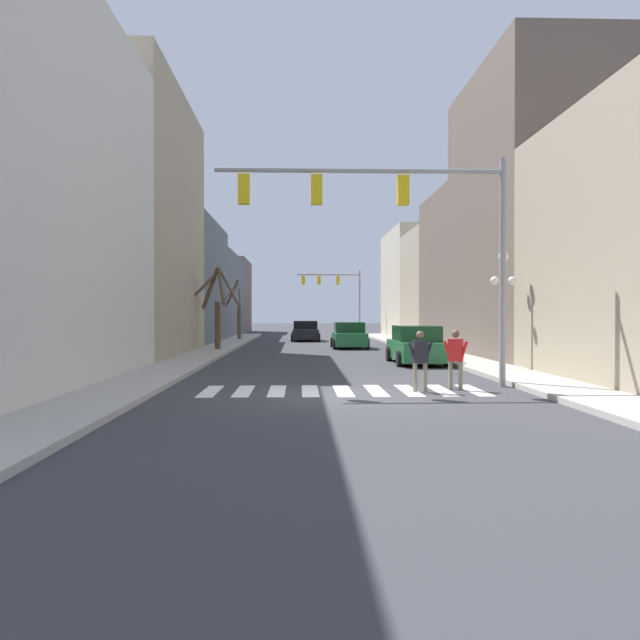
# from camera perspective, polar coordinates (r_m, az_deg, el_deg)

# --- Properties ---
(ground_plane) EXTENTS (240.00, 240.00, 0.00)m
(ground_plane) POSITION_cam_1_polar(r_m,az_deg,el_deg) (15.91, 2.43, -7.02)
(ground_plane) COLOR #38383D
(sidewalk_left) EXTENTS (2.02, 90.00, 0.15)m
(sidewalk_left) POSITION_cam_1_polar(r_m,az_deg,el_deg) (16.54, -18.57, -6.50)
(sidewalk_left) COLOR #ADA89E
(sidewalk_left) RESTS_ON ground_plane
(sidewalk_right) EXTENTS (2.02, 90.00, 0.15)m
(sidewalk_right) POSITION_cam_1_polar(r_m,az_deg,el_deg) (17.37, 22.37, -6.17)
(sidewalk_right) COLOR #ADA89E
(sidewalk_right) RESTS_ON ground_plane
(building_row_left) EXTENTS (6.00, 65.55, 13.03)m
(building_row_left) POSITION_cam_1_polar(r_m,az_deg,el_deg) (40.31, -14.45, 4.86)
(building_row_left) COLOR beige
(building_row_left) RESTS_ON ground_plane
(building_row_right) EXTENTS (6.00, 52.02, 13.24)m
(building_row_right) POSITION_cam_1_polar(r_m,az_deg,el_deg) (37.39, 15.44, 5.07)
(building_row_right) COLOR tan
(building_row_right) RESTS_ON ground_plane
(crosswalk_stripes) EXTENTS (7.65, 2.60, 0.01)m
(crosswalk_stripes) POSITION_cam_1_polar(r_m,az_deg,el_deg) (17.12, 2.12, -6.47)
(crosswalk_stripes) COLOR white
(crosswalk_stripes) RESTS_ON ground_plane
(traffic_signal_near) EXTENTS (8.32, 0.28, 6.57)m
(traffic_signal_near) POSITION_cam_1_polar(r_m,az_deg,el_deg) (18.15, 7.01, 9.57)
(traffic_signal_near) COLOR gray
(traffic_signal_near) RESTS_ON ground_plane
(traffic_signal_far) EXTENTS (6.14, 0.28, 6.26)m
(traffic_signal_far) POSITION_cam_1_polar(r_m,az_deg,el_deg) (60.06, 1.53, 3.00)
(traffic_signal_far) COLOR gray
(traffic_signal_far) RESTS_ON ground_plane
(street_lamp_right_corner) EXTENTS (0.95, 0.36, 4.19)m
(street_lamp_right_corner) POSITION_cam_1_polar(r_m,az_deg,el_deg) (23.34, 16.42, 3.05)
(street_lamp_right_corner) COLOR black
(street_lamp_right_corner) RESTS_ON sidewalk_right
(car_parked_right_near) EXTENTS (2.20, 4.76, 1.55)m
(car_parked_right_near) POSITION_cam_1_polar(r_m,az_deg,el_deg) (47.96, -1.35, -1.05)
(car_parked_right_near) COLOR black
(car_parked_right_near) RESTS_ON ground_plane
(car_parked_left_mid) EXTENTS (2.11, 4.68, 1.60)m
(car_parked_left_mid) POSITION_cam_1_polar(r_m,az_deg,el_deg) (26.48, 8.80, -2.35)
(car_parked_left_mid) COLOR #236B38
(car_parked_left_mid) RESTS_ON ground_plane
(car_at_intersection) EXTENTS (2.14, 4.24, 1.58)m
(car_at_intersection) POSITION_cam_1_polar(r_m,az_deg,el_deg) (37.89, 2.69, -1.47)
(car_at_intersection) COLOR #236B38
(car_at_intersection) RESTS_ON ground_plane
(pedestrian_near_right_corner) EXTENTS (0.71, 0.27, 1.64)m
(pedestrian_near_right_corner) POSITION_cam_1_polar(r_m,az_deg,el_deg) (16.95, 9.14, -3.26)
(pedestrian_near_right_corner) COLOR #7A705B
(pedestrian_near_right_corner) RESTS_ON ground_plane
(pedestrian_crossing_street) EXTENTS (0.66, 0.43, 1.66)m
(pedestrian_crossing_street) POSITION_cam_1_polar(r_m,az_deg,el_deg) (17.65, 12.29, -3.08)
(pedestrian_crossing_street) COLOR #7A705B
(pedestrian_crossing_street) RESTS_ON ground_plane
(street_tree_right_near) EXTENTS (3.20, 3.20, 4.56)m
(street_tree_right_near) POSITION_cam_1_polar(r_m,az_deg,el_deg) (34.86, -9.51, 1.33)
(street_tree_right_near) COLOR brown
(street_tree_right_near) RESTS_ON sidewalk_left
(street_tree_left_near) EXTENTS (2.08, 2.30, 4.65)m
(street_tree_left_near) POSITION_cam_1_polar(r_m,az_deg,el_deg) (48.20, -7.65, 0.64)
(street_tree_left_near) COLOR brown
(street_tree_left_near) RESTS_ON sidewalk_left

